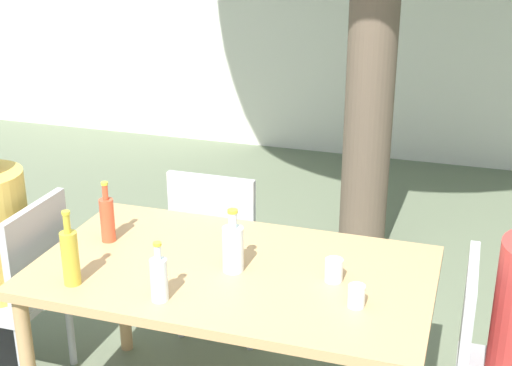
{
  "coord_description": "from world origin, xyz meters",
  "views": [
    {
      "loc": [
        0.86,
        -2.37,
        2.11
      ],
      "look_at": [
        0.0,
        0.3,
        1.03
      ],
      "focal_mm": 50.0,
      "sensor_mm": 36.0,
      "label": 1
    }
  ],
  "objects_px": {
    "patio_chair_2": "(220,242)",
    "water_bottle_2": "(159,278)",
    "oil_cruet_3": "(70,256)",
    "drinking_glass_1": "(334,270)",
    "drinking_glass_0": "(356,296)",
    "patio_chair_0": "(21,284)",
    "water_bottle_0": "(233,247)",
    "soda_bottle_1": "(107,218)",
    "dining_table_front": "(233,286)"
  },
  "relations": [
    {
      "from": "patio_chair_0",
      "to": "oil_cruet_3",
      "type": "relative_size",
      "value": 3.1
    },
    {
      "from": "drinking_glass_0",
      "to": "water_bottle_0",
      "type": "bearing_deg",
      "value": 166.47
    },
    {
      "from": "patio_chair_2",
      "to": "oil_cruet_3",
      "type": "bearing_deg",
      "value": 77.44
    },
    {
      "from": "dining_table_front",
      "to": "oil_cruet_3",
      "type": "height_order",
      "value": "oil_cruet_3"
    },
    {
      "from": "dining_table_front",
      "to": "soda_bottle_1",
      "type": "xyz_separation_m",
      "value": [
        -0.59,
        0.07,
        0.19
      ]
    },
    {
      "from": "patio_chair_0",
      "to": "drinking_glass_0",
      "type": "xyz_separation_m",
      "value": [
        1.54,
        -0.14,
        0.29
      ]
    },
    {
      "from": "patio_chair_0",
      "to": "drinking_glass_1",
      "type": "height_order",
      "value": "patio_chair_0"
    },
    {
      "from": "water_bottle_0",
      "to": "soda_bottle_1",
      "type": "relative_size",
      "value": 0.96
    },
    {
      "from": "patio_chair_2",
      "to": "water_bottle_2",
      "type": "xyz_separation_m",
      "value": [
        0.15,
        -1.0,
        0.34
      ]
    },
    {
      "from": "soda_bottle_1",
      "to": "drinking_glass_0",
      "type": "relative_size",
      "value": 3.23
    },
    {
      "from": "patio_chair_2",
      "to": "water_bottle_2",
      "type": "distance_m",
      "value": 1.07
    },
    {
      "from": "oil_cruet_3",
      "to": "drinking_glass_1",
      "type": "distance_m",
      "value": 1.0
    },
    {
      "from": "water_bottle_0",
      "to": "soda_bottle_1",
      "type": "xyz_separation_m",
      "value": [
        -0.6,
        0.09,
        0.0
      ]
    },
    {
      "from": "oil_cruet_3",
      "to": "drinking_glass_1",
      "type": "relative_size",
      "value": 3.32
    },
    {
      "from": "patio_chair_0",
      "to": "oil_cruet_3",
      "type": "xyz_separation_m",
      "value": [
        0.48,
        -0.31,
        0.36
      ]
    },
    {
      "from": "patio_chair_0",
      "to": "soda_bottle_1",
      "type": "xyz_separation_m",
      "value": [
        0.43,
        0.07,
        0.35
      ]
    },
    {
      "from": "water_bottle_0",
      "to": "drinking_glass_1",
      "type": "xyz_separation_m",
      "value": [
        0.39,
        0.04,
        -0.06
      ]
    },
    {
      "from": "patio_chair_0",
      "to": "water_bottle_2",
      "type": "relative_size",
      "value": 4.02
    },
    {
      "from": "oil_cruet_3",
      "to": "soda_bottle_1",
      "type": "bearing_deg",
      "value": 98.05
    },
    {
      "from": "patio_chair_2",
      "to": "drinking_glass_0",
      "type": "bearing_deg",
      "value": 135.22
    },
    {
      "from": "patio_chair_2",
      "to": "water_bottle_0",
      "type": "distance_m",
      "value": 0.85
    },
    {
      "from": "dining_table_front",
      "to": "water_bottle_0",
      "type": "relative_size",
      "value": 6.06
    },
    {
      "from": "water_bottle_2",
      "to": "drinking_glass_1",
      "type": "xyz_separation_m",
      "value": [
        0.57,
        0.33,
        -0.04
      ]
    },
    {
      "from": "water_bottle_0",
      "to": "soda_bottle_1",
      "type": "bearing_deg",
      "value": 171.47
    },
    {
      "from": "dining_table_front",
      "to": "water_bottle_0",
      "type": "distance_m",
      "value": 0.18
    },
    {
      "from": "water_bottle_0",
      "to": "drinking_glass_0",
      "type": "height_order",
      "value": "water_bottle_0"
    },
    {
      "from": "drinking_glass_1",
      "to": "patio_chair_0",
      "type": "bearing_deg",
      "value": -179.3
    },
    {
      "from": "water_bottle_2",
      "to": "oil_cruet_3",
      "type": "height_order",
      "value": "oil_cruet_3"
    },
    {
      "from": "patio_chair_0",
      "to": "patio_chair_2",
      "type": "xyz_separation_m",
      "value": [
        0.7,
        0.68,
        0.0
      ]
    },
    {
      "from": "patio_chair_0",
      "to": "drinking_glass_1",
      "type": "xyz_separation_m",
      "value": [
        1.42,
        0.02,
        0.29
      ]
    },
    {
      "from": "patio_chair_2",
      "to": "drinking_glass_1",
      "type": "relative_size",
      "value": 10.28
    },
    {
      "from": "water_bottle_2",
      "to": "oil_cruet_3",
      "type": "xyz_separation_m",
      "value": [
        -0.37,
        0.01,
        0.03
      ]
    },
    {
      "from": "water_bottle_0",
      "to": "oil_cruet_3",
      "type": "relative_size",
      "value": 0.87
    },
    {
      "from": "patio_chair_2",
      "to": "soda_bottle_1",
      "type": "height_order",
      "value": "soda_bottle_1"
    },
    {
      "from": "patio_chair_0",
      "to": "patio_chair_2",
      "type": "relative_size",
      "value": 1.0
    },
    {
      "from": "soda_bottle_1",
      "to": "oil_cruet_3",
      "type": "distance_m",
      "value": 0.38
    },
    {
      "from": "dining_table_front",
      "to": "oil_cruet_3",
      "type": "relative_size",
      "value": 5.25
    },
    {
      "from": "water_bottle_0",
      "to": "drinking_glass_0",
      "type": "relative_size",
      "value": 3.11
    },
    {
      "from": "patio_chair_0",
      "to": "drinking_glass_1",
      "type": "relative_size",
      "value": 10.28
    },
    {
      "from": "patio_chair_2",
      "to": "oil_cruet_3",
      "type": "relative_size",
      "value": 3.1
    },
    {
      "from": "patio_chair_0",
      "to": "oil_cruet_3",
      "type": "height_order",
      "value": "oil_cruet_3"
    },
    {
      "from": "water_bottle_0",
      "to": "drinking_glass_1",
      "type": "height_order",
      "value": "water_bottle_0"
    },
    {
      "from": "patio_chair_0",
      "to": "water_bottle_0",
      "type": "bearing_deg",
      "value": 88.83
    },
    {
      "from": "soda_bottle_1",
      "to": "drinking_glass_1",
      "type": "bearing_deg",
      "value": -2.97
    },
    {
      "from": "water_bottle_2",
      "to": "soda_bottle_1",
      "type": "bearing_deg",
      "value": 137.48
    },
    {
      "from": "water_bottle_0",
      "to": "patio_chair_0",
      "type": "bearing_deg",
      "value": 178.83
    },
    {
      "from": "drinking_glass_0",
      "to": "drinking_glass_1",
      "type": "xyz_separation_m",
      "value": [
        -0.12,
        0.16,
        0.0
      ]
    },
    {
      "from": "dining_table_front",
      "to": "patio_chair_2",
      "type": "relative_size",
      "value": 1.69
    },
    {
      "from": "dining_table_front",
      "to": "water_bottle_2",
      "type": "height_order",
      "value": "water_bottle_2"
    },
    {
      "from": "soda_bottle_1",
      "to": "water_bottle_2",
      "type": "distance_m",
      "value": 0.57
    }
  ]
}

